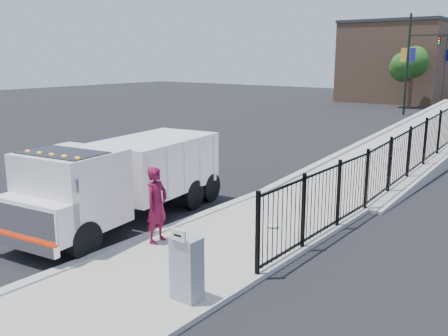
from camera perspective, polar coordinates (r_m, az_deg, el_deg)
The scene contains 14 objects.
ground at distance 14.51m, azimuth -3.58°, elevation -6.23°, with size 120.00×120.00×0.00m, color black.
sidewalk at distance 11.90m, azimuth -2.84°, elevation -10.26°, with size 3.55×12.00×0.12m, color #9E998E.
curb at distance 13.13m, azimuth -9.35°, elevation -8.08°, with size 0.30×12.00×0.16m, color #ADAAA3.
ramp at distance 27.64m, azimuth 22.30°, elevation 1.93°, with size 3.95×24.00×1.70m, color #9E998E.
iron_fence at distance 23.32m, azimuth 23.23°, elevation 2.27°, with size 0.10×28.00×1.80m, color black.
truck at distance 14.35m, azimuth -11.74°, elevation -0.98°, with size 3.16×7.35×2.44m.
worker at distance 12.53m, azimuth -7.68°, elevation -4.19°, with size 0.70×0.46×1.92m, color maroon.
utility_cabinet at distance 9.70m, azimuth -4.28°, elevation -11.38°, with size 0.55×0.40×1.25m, color gray.
arrow_sign at distance 9.27m, azimuth -5.27°, elevation -7.65°, with size 0.35×0.04×0.22m, color white.
debris at distance 13.81m, azimuth 5.59°, elevation -6.54°, with size 0.35×0.35×0.09m, color silver.
light_pole_0 at distance 43.42m, azimuth 20.64°, elevation 11.43°, with size 3.77×0.22×8.00m.
light_pole_2 at distance 54.45m, azimuth 24.21°, elevation 11.22°, with size 3.77×0.22×8.00m.
tree_0 at distance 48.93m, azimuth 20.70°, elevation 11.00°, with size 2.86×2.86×5.43m.
building at distance 57.27m, azimuth 19.33°, elevation 11.26°, with size 10.00×10.00×8.00m, color #8C664C.
Camera 1 is at (9.02, -10.36, 4.69)m, focal length 40.00 mm.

